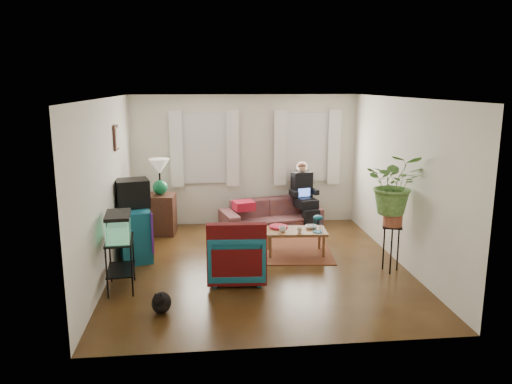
{
  "coord_description": "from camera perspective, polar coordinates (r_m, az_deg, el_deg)",
  "views": [
    {
      "loc": [
        -0.83,
        -7.38,
        2.8
      ],
      "look_at": [
        0.0,
        0.4,
        1.1
      ],
      "focal_mm": 35.0,
      "sensor_mm": 36.0,
      "label": 1
    }
  ],
  "objects": [
    {
      "name": "plant_stand",
      "position": [
        7.86,
        15.17,
        -6.27
      ],
      "size": [
        0.39,
        0.39,
        0.72
      ],
      "primitive_type": "cube",
      "rotation": [
        0.0,
        0.0,
        -0.34
      ],
      "color": "black",
      "rests_on": "floor"
    },
    {
      "name": "potted_plant",
      "position": [
        7.64,
        15.52,
        -0.15
      ],
      "size": [
        1.01,
        0.95,
        0.91
      ],
      "primitive_type": "imported",
      "rotation": [
        0.0,
        0.0,
        -0.34
      ],
      "color": "#599947",
      "rests_on": "plant_stand"
    },
    {
      "name": "window_left",
      "position": [
        9.94,
        -5.88,
        4.97
      ],
      "size": [
        1.08,
        0.04,
        1.38
      ],
      "primitive_type": "cube",
      "color": "white",
      "rests_on": "wall_back"
    },
    {
      "name": "coffee_table",
      "position": [
        8.42,
        4.53,
        -5.7
      ],
      "size": [
        1.04,
        0.61,
        0.42
      ],
      "primitive_type": "cube",
      "rotation": [
        0.0,
        0.0,
        -0.06
      ],
      "color": "brown",
      "rests_on": "floor"
    },
    {
      "name": "crt_tv",
      "position": [
        8.37,
        -13.95,
        -0.1
      ],
      "size": [
        0.61,
        0.58,
        0.45
      ],
      "primitive_type": "cube",
      "rotation": [
        0.0,
        0.0,
        0.26
      ],
      "color": "black",
      "rests_on": "dresser"
    },
    {
      "name": "serape_throw",
      "position": [
        6.93,
        -2.23,
        -6.39
      ],
      "size": [
        0.84,
        0.24,
        0.68
      ],
      "primitive_type": "cube",
      "rotation": [
        0.0,
        0.0,
        -0.06
      ],
      "color": "#9E0A0A",
      "rests_on": "armchair"
    },
    {
      "name": "area_rug",
      "position": [
        8.68,
        1.8,
        -6.53
      ],
      "size": [
        2.14,
        1.78,
        0.01
      ],
      "primitive_type": "cube",
      "rotation": [
        0.0,
        0.0,
        -0.09
      ],
      "color": "brown",
      "rests_on": "floor"
    },
    {
      "name": "wall_right",
      "position": [
        8.14,
        16.27,
        1.14
      ],
      "size": [
        0.01,
        5.0,
        2.6
      ],
      "primitive_type": "cube",
      "color": "silver",
      "rests_on": "floor"
    },
    {
      "name": "bowl",
      "position": [
        8.48,
        6.33,
        -3.98
      ],
      "size": [
        0.21,
        0.21,
        0.05
      ],
      "primitive_type": "imported",
      "rotation": [
        0.0,
        0.0,
        -0.06
      ],
      "color": "white",
      "rests_on": "coffee_table"
    },
    {
      "name": "cup_a",
      "position": [
        8.24,
        3.05,
        -4.26
      ],
      "size": [
        0.12,
        0.12,
        0.09
      ],
      "primitive_type": "imported",
      "rotation": [
        0.0,
        0.0,
        -0.06
      ],
      "color": "white",
      "rests_on": "coffee_table"
    },
    {
      "name": "snack_tray",
      "position": [
        8.46,
        2.59,
        -3.99
      ],
      "size": [
        0.33,
        0.33,
        0.04
      ],
      "primitive_type": "cylinder",
      "rotation": [
        0.0,
        0.0,
        -0.06
      ],
      "color": "#B21414",
      "rests_on": "coffee_table"
    },
    {
      "name": "window_right",
      "position": [
        10.16,
        5.8,
        5.12
      ],
      "size": [
        1.08,
        0.04,
        1.38
      ],
      "primitive_type": "cube",
      "color": "white",
      "rests_on": "wall_back"
    },
    {
      "name": "sofa",
      "position": [
        9.83,
        1.72,
        -2.0
      ],
      "size": [
        2.08,
        1.22,
        0.76
      ],
      "primitive_type": "imported",
      "rotation": [
        0.0,
        0.0,
        0.24
      ],
      "color": "brown",
      "rests_on": "floor"
    },
    {
      "name": "ceiling",
      "position": [
        7.43,
        0.33,
        10.71
      ],
      "size": [
        4.5,
        5.0,
        0.01
      ],
      "primitive_type": "cube",
      "color": "white",
      "rests_on": "wall_back"
    },
    {
      "name": "wall_back",
      "position": [
        10.03,
        -1.27,
        3.65
      ],
      "size": [
        4.5,
        0.01,
        2.6
      ],
      "primitive_type": "cube",
      "color": "silver",
      "rests_on": "floor"
    },
    {
      "name": "wall_left",
      "position": [
        7.67,
        -16.63,
        0.45
      ],
      "size": [
        0.01,
        5.0,
        2.6
      ],
      "primitive_type": "cube",
      "color": "silver",
      "rests_on": "floor"
    },
    {
      "name": "table_lamp",
      "position": [
        9.48,
        -10.95,
        1.6
      ],
      "size": [
        0.42,
        0.42,
        0.69
      ],
      "primitive_type": null,
      "rotation": [
        0.0,
        0.0,
        -0.09
      ],
      "color": "white",
      "rests_on": "side_table"
    },
    {
      "name": "wall_front",
      "position": [
        5.18,
        3.41,
        -4.62
      ],
      "size": [
        4.5,
        0.01,
        2.6
      ],
      "primitive_type": "cube",
      "color": "silver",
      "rests_on": "floor"
    },
    {
      "name": "aquarium_stand",
      "position": [
        7.2,
        -15.21,
        -8.0
      ],
      "size": [
        0.42,
        0.68,
        0.72
      ],
      "primitive_type": "cube",
      "rotation": [
        0.0,
        0.0,
        0.09
      ],
      "color": "black",
      "rests_on": "floor"
    },
    {
      "name": "black_cat",
      "position": [
        6.46,
        -10.77,
        -12.09
      ],
      "size": [
        0.28,
        0.4,
        0.32
      ],
      "primitive_type": "ellipsoid",
      "rotation": [
        0.0,
        0.0,
        -0.11
      ],
      "color": "black",
      "rests_on": "floor"
    },
    {
      "name": "aquarium",
      "position": [
        7.04,
        -15.46,
        -3.79
      ],
      "size": [
        0.38,
        0.62,
        0.38
      ],
      "primitive_type": "cube",
      "rotation": [
        0.0,
        0.0,
        0.09
      ],
      "color": "#7FD899",
      "rests_on": "aquarium_stand"
    },
    {
      "name": "birdcage",
      "position": [
        8.24,
        7.09,
        -3.6
      ],
      "size": [
        0.18,
        0.18,
        0.29
      ],
      "primitive_type": null,
      "rotation": [
        0.0,
        0.0,
        -0.06
      ],
      "color": "#115B6B",
      "rests_on": "coffee_table"
    },
    {
      "name": "dresser",
      "position": [
        8.44,
        -13.77,
        -4.5
      ],
      "size": [
        0.69,
        1.02,
        0.84
      ],
      "primitive_type": "cube",
      "rotation": [
        0.0,
        0.0,
        0.26
      ],
      "color": "#105861",
      "rests_on": "floor"
    },
    {
      "name": "side_table",
      "position": [
        9.64,
        -10.78,
        -2.52
      ],
      "size": [
        0.56,
        0.56,
        0.76
      ],
      "primitive_type": "cube",
      "rotation": [
        0.0,
        0.0,
        -0.09
      ],
      "color": "#3B2A16",
      "rests_on": "floor"
    },
    {
      "name": "armchair",
      "position": [
        7.29,
        -2.24,
        -6.88
      ],
      "size": [
        0.85,
        0.8,
        0.82
      ],
      "primitive_type": "imported",
      "rotation": [
        0.0,
        0.0,
        3.08
      ],
      "color": "#116667",
      "rests_on": "floor"
    },
    {
      "name": "cup_b",
      "position": [
        8.2,
        5.01,
        -4.38
      ],
      "size": [
        0.1,
        0.1,
        0.09
      ],
      "primitive_type": "imported",
      "rotation": [
        0.0,
        0.0,
        -0.06
      ],
      "color": "beige",
      "rests_on": "coffee_table"
    },
    {
      "name": "seated_person",
      "position": [
        10.06,
        5.46,
        -0.55
      ],
      "size": [
        0.62,
        0.7,
        1.16
      ],
      "primitive_type": null,
      "rotation": [
        0.0,
        0.0,
        0.24
      ],
      "color": "black",
      "rests_on": "sofa"
    },
    {
      "name": "curtains_right",
      "position": [
        10.08,
        5.9,
        5.07
      ],
      "size": [
        1.36,
        0.06,
        1.5
      ],
      "primitive_type": "cube",
      "color": "white",
      "rests_on": "wall_back"
    },
    {
      "name": "picture_frame",
      "position": [
        8.39,
        -15.64,
        5.99
      ],
      "size": [
        0.04,
        0.32,
        0.4
      ],
      "primitive_type": "cube",
      "color": "#3D2616",
      "rests_on": "wall_left"
    },
    {
      "name": "curtains_left",
      "position": [
        9.86,
        -5.88,
        4.91
      ],
      "size": [
        1.36,
        0.06,
        1.5
      ],
      "primitive_type": "cube",
      "color": "white",
      "rests_on": "wall_back"
    },
    {
      "name": "floor",
      "position": [
        7.94,
        0.31,
        -8.4
      ],
      "size": [
        4.5,
        5.0,
        0.01
      ],
      "primitive_type": "cube",
      "color": "#4F2B14",
      "rests_on": "ground"
    }
  ]
}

